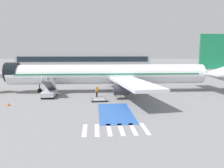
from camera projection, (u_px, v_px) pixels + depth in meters
The scene contains 17 objects.
ground_plane at pixel (107, 91), 43.68m from camera, with size 600.00×600.00×0.00m, color slate.
apron_leadline_yellow at pixel (108, 92), 43.11m from camera, with size 0.20×81.76×0.01m, color gold.
apron_stand_patch_blue at pixel (115, 113), 27.84m from camera, with size 4.24×10.15×0.01m, color #2856A8.
apron_walkway_bar_0 at pixel (85, 130), 21.38m from camera, with size 0.44×3.60×0.01m, color silver.
apron_walkway_bar_1 at pixel (97, 130), 21.48m from camera, with size 0.44×3.60×0.01m, color silver.
apron_walkway_bar_2 at pixel (109, 130), 21.57m from camera, with size 0.44×3.60×0.01m, color silver.
apron_walkway_bar_3 at pixel (121, 129), 21.67m from camera, with size 0.44×3.60×0.01m, color silver.
apron_walkway_bar_4 at pixel (133, 129), 21.76m from camera, with size 0.44×3.60×0.01m, color silver.
apron_walkway_bar_5 at pixel (145, 129), 21.85m from camera, with size 0.44×3.60×0.01m, color silver.
airliner at pixel (111, 74), 42.67m from camera, with size 47.58×34.50×11.35m.
boarding_stairs_forward at pixel (50, 91), 37.90m from camera, with size 2.25×5.25×3.88m.
fuel_tanker at pixel (129, 73), 66.74m from camera, with size 2.74×9.95×3.49m.
baggage_cart at pixel (99, 100), 34.42m from camera, with size 2.67×1.62×0.87m.
ground_crew_0 at pixel (116, 91), 38.37m from camera, with size 0.47×0.31×1.64m.
ground_crew_1 at pixel (97, 91), 37.88m from camera, with size 0.47×0.46×1.88m.
traffic_cone_0 at pixel (8, 104), 31.43m from camera, with size 0.51×0.51×0.57m.
terminal_building at pixel (84, 60), 127.95m from camera, with size 75.85×12.10×8.30m.
Camera 1 is at (-2.45, -43.01, 7.43)m, focal length 35.00 mm.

